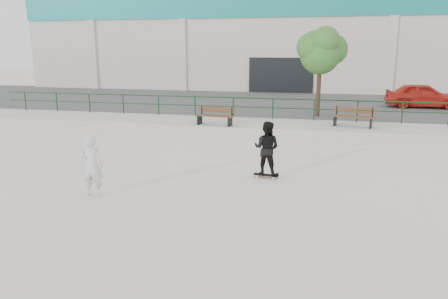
% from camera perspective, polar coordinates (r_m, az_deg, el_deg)
% --- Properties ---
extents(ground, '(120.00, 120.00, 0.00)m').
position_cam_1_polar(ground, '(11.82, -5.02, -6.34)').
color(ground, white).
rests_on(ground, ground).
extents(ledge, '(30.00, 3.00, 0.50)m').
position_cam_1_polar(ledge, '(20.71, 3.16, 2.88)').
color(ledge, '#AFA9A0').
rests_on(ledge, ground).
extents(parking_strip, '(60.00, 14.00, 0.50)m').
position_cam_1_polar(parking_strip, '(29.02, 6.12, 5.78)').
color(parking_strip, '#3E3E3E').
rests_on(parking_strip, ground).
extents(railing, '(28.00, 0.06, 1.03)m').
position_cam_1_polar(railing, '(21.83, 3.79, 6.04)').
color(railing, '#163E1C').
rests_on(railing, ledge).
extents(commercial_building, '(44.20, 16.33, 8.00)m').
position_cam_1_polar(commercial_building, '(42.71, 8.69, 13.86)').
color(commercial_building, beige).
rests_on(commercial_building, ground).
extents(bench_left, '(1.84, 0.76, 0.82)m').
position_cam_1_polar(bench_left, '(19.88, -1.17, 4.39)').
color(bench_left, brown).
rests_on(bench_left, ledge).
extents(bench_right, '(1.94, 0.92, 0.86)m').
position_cam_1_polar(bench_right, '(20.31, 16.53, 4.09)').
color(bench_right, brown).
rests_on(bench_right, ledge).
extents(tree, '(2.51, 2.23, 4.47)m').
position_cam_1_polar(tree, '(22.75, 12.57, 12.63)').
color(tree, '#503228').
rests_on(tree, parking_strip).
extents(red_car, '(4.22, 1.76, 1.43)m').
position_cam_1_polar(red_car, '(28.21, 24.53, 6.44)').
color(red_car, red).
rests_on(red_car, parking_strip).
extents(skateboard, '(0.80, 0.31, 0.09)m').
position_cam_1_polar(skateboard, '(13.63, 5.51, -3.36)').
color(skateboard, black).
rests_on(skateboard, ground).
extents(standing_skater, '(0.92, 0.77, 1.67)m').
position_cam_1_polar(standing_skater, '(13.42, 5.59, 0.16)').
color(standing_skater, black).
rests_on(standing_skater, skateboard).
extents(seated_skater, '(0.66, 0.47, 1.70)m').
position_cam_1_polar(seated_skater, '(12.24, -16.86, -2.03)').
color(seated_skater, silver).
rests_on(seated_skater, ground).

